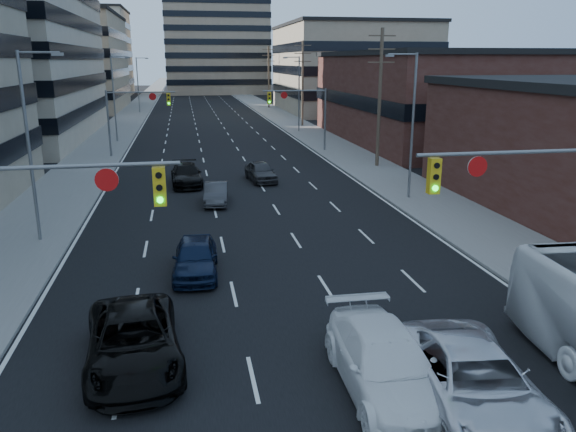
{
  "coord_description": "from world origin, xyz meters",
  "views": [
    {
      "loc": [
        -3.34,
        -7.75,
        8.56
      ],
      "look_at": [
        0.8,
        14.73,
        2.2
      ],
      "focal_mm": 35.0,
      "sensor_mm": 36.0,
      "label": 1
    }
  ],
  "objects_px": {
    "black_pickup": "(133,341)",
    "white_van": "(385,363)",
    "sedan_blue": "(195,257)",
    "silver_suv": "(474,382)"
  },
  "relations": [
    {
      "from": "black_pickup",
      "to": "white_van",
      "type": "distance_m",
      "value": 7.15
    },
    {
      "from": "silver_suv",
      "to": "sedan_blue",
      "type": "bearing_deg",
      "value": 127.31
    },
    {
      "from": "silver_suv",
      "to": "sedan_blue",
      "type": "height_order",
      "value": "silver_suv"
    },
    {
      "from": "black_pickup",
      "to": "white_van",
      "type": "bearing_deg",
      "value": -26.65
    },
    {
      "from": "black_pickup",
      "to": "silver_suv",
      "type": "bearing_deg",
      "value": -29.88
    },
    {
      "from": "black_pickup",
      "to": "white_van",
      "type": "xyz_separation_m",
      "value": [
        6.67,
        -2.56,
        0.05
      ]
    },
    {
      "from": "black_pickup",
      "to": "white_van",
      "type": "relative_size",
      "value": 0.98
    },
    {
      "from": "white_van",
      "to": "sedan_blue",
      "type": "xyz_separation_m",
      "value": [
        -4.74,
        9.49,
        -0.08
      ]
    },
    {
      "from": "black_pickup",
      "to": "sedan_blue",
      "type": "distance_m",
      "value": 7.2
    },
    {
      "from": "white_van",
      "to": "silver_suv",
      "type": "bearing_deg",
      "value": -33.71
    }
  ]
}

